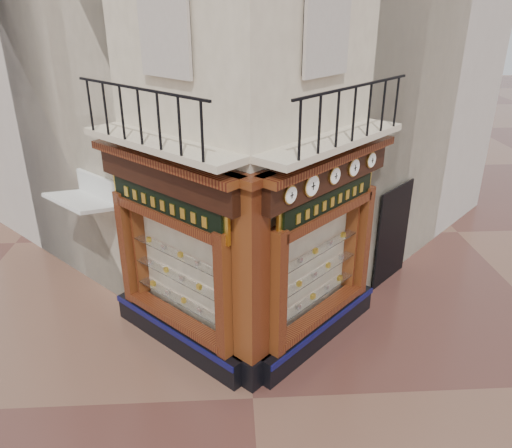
{
  "coord_description": "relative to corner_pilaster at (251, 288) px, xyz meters",
  "views": [
    {
      "loc": [
        -0.33,
        -6.73,
        6.39
      ],
      "look_at": [
        0.17,
        2.0,
        2.46
      ],
      "focal_mm": 35.0,
      "sensor_mm": 36.0,
      "label": 1
    }
  ],
  "objects": [
    {
      "name": "clock_b",
      "position": [
        1.02,
        0.42,
        1.67
      ],
      "size": [
        0.31,
        0.31,
        0.39
      ],
      "rotation": [
        0.0,
        0.0,
        0.79
      ],
      "color": "#B6923C",
      "rests_on": "ground"
    },
    {
      "name": "clock_a",
      "position": [
        0.62,
        0.02,
        1.67
      ],
      "size": [
        0.25,
        0.25,
        0.31
      ],
      "rotation": [
        0.0,
        0.0,
        0.79
      ],
      "color": "#B6923C",
      "rests_on": "ground"
    },
    {
      "name": "signboard_right",
      "position": [
        1.46,
        1.01,
        1.15
      ],
      "size": [
        2.09,
        2.09,
        0.56
      ],
      "rotation": [
        0.0,
        0.0,
        0.79
      ],
      "color": "yellow",
      "rests_on": "ground"
    },
    {
      "name": "main_building",
      "position": [
        0.0,
        5.66,
        4.05
      ],
      "size": [
        11.31,
        11.31,
        12.0
      ],
      "primitive_type": "cube",
      "rotation": [
        0.0,
        0.0,
        0.79
      ],
      "color": "beige",
      "rests_on": "ground"
    },
    {
      "name": "clock_d",
      "position": [
        1.94,
        1.34,
        1.67
      ],
      "size": [
        0.28,
        0.28,
        0.35
      ],
      "rotation": [
        0.0,
        0.0,
        0.79
      ],
      "color": "#B6923C",
      "rests_on": "ground"
    },
    {
      "name": "shopfront_left",
      "position": [
        -1.41,
        1.07,
        0.03
      ],
      "size": [
        2.86,
        2.86,
        3.98
      ],
      "rotation": [
        0.0,
        0.0,
        2.36
      ],
      "color": "black",
      "rests_on": "ground"
    },
    {
      "name": "neighbour_left",
      "position": [
        -2.47,
        8.13,
        3.55
      ],
      "size": [
        11.31,
        11.31,
        11.0
      ],
      "primitive_type": "cube",
      "rotation": [
        0.0,
        0.0,
        0.79
      ],
      "color": "#BEB2A5",
      "rests_on": "ground"
    },
    {
      "name": "awning",
      "position": [
        -3.46,
        2.75,
        -1.95
      ],
      "size": [
        1.76,
        1.76,
        0.24
      ],
      "primitive_type": null,
      "rotation": [
        0.18,
        0.0,
        2.36
      ],
      "color": "silver",
      "rests_on": "ground"
    },
    {
      "name": "shopfront_right",
      "position": [
        1.41,
        1.07,
        0.03
      ],
      "size": [
        2.86,
        2.86,
        3.98
      ],
      "rotation": [
        0.0,
        0.0,
        0.79
      ],
      "color": "black",
      "rests_on": "ground"
    },
    {
      "name": "corner_pilaster",
      "position": [
        0.0,
        0.0,
        0.0
      ],
      "size": [
        0.85,
        0.85,
        3.98
      ],
      "rotation": [
        0.0,
        0.0,
        0.79
      ],
      "color": "black",
      "rests_on": "ground"
    },
    {
      "name": "clock_e",
      "position": [
        2.38,
        1.77,
        1.67
      ],
      "size": [
        0.26,
        0.26,
        0.31
      ],
      "rotation": [
        0.0,
        0.0,
        0.79
      ],
      "color": "#B6923C",
      "rests_on": "ground"
    },
    {
      "name": "ground",
      "position": [
        0.0,
        -0.5,
        -1.95
      ],
      "size": [
        80.0,
        80.0,
        0.0
      ],
      "primitive_type": "plane",
      "color": "#4E2B24",
      "rests_on": "ground"
    },
    {
      "name": "neighbour_right",
      "position": [
        2.47,
        8.13,
        3.55
      ],
      "size": [
        11.31,
        11.31,
        11.0
      ],
      "primitive_type": "cube",
      "rotation": [
        0.0,
        0.0,
        0.79
      ],
      "color": "#BEB2A5",
      "rests_on": "ground"
    },
    {
      "name": "balcony",
      "position": [
        0.0,
        0.99,
        2.27
      ],
      "size": [
        5.94,
        2.97,
        1.03
      ],
      "color": "beige",
      "rests_on": "ground"
    },
    {
      "name": "signboard_left",
      "position": [
        -1.46,
        1.01,
        1.15
      ],
      "size": [
        2.26,
        2.26,
        0.6
      ],
      "rotation": [
        0.0,
        0.0,
        2.36
      ],
      "color": "yellow",
      "rests_on": "ground"
    },
    {
      "name": "clock_c",
      "position": [
        1.5,
        0.89,
        1.67
      ],
      "size": [
        0.26,
        0.26,
        0.32
      ],
      "rotation": [
        0.0,
        0.0,
        0.79
      ],
      "color": "#B6923C",
      "rests_on": "ground"
    }
  ]
}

